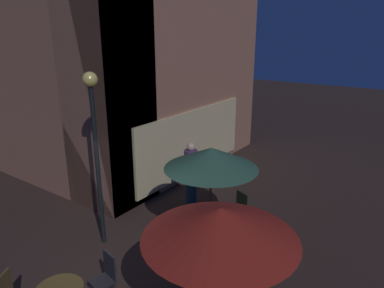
{
  "coord_description": "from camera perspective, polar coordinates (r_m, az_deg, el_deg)",
  "views": [
    {
      "loc": [
        -3.98,
        -4.96,
        4.71
      ],
      "look_at": [
        3.05,
        -0.01,
        1.96
      ],
      "focal_mm": 32.93,
      "sensor_mm": 36.0,
      "label": 1
    }
  ],
  "objects": [
    {
      "name": "ground_plane",
      "position": [
        7.91,
        -13.68,
        -19.37
      ],
      "size": [
        60.0,
        60.0,
        0.0
      ],
      "primitive_type": "plane",
      "color": "#32231F"
    },
    {
      "name": "cafe_building",
      "position": [
        11.89,
        -12.86,
        18.06
      ],
      "size": [
        7.99,
        7.78,
        9.75
      ],
      "color": "#A46C54",
      "rests_on": "ground"
    },
    {
      "name": "street_lamp_near_corner",
      "position": [
        7.73,
        -15.53,
        2.33
      ],
      "size": [
        0.32,
        0.32,
        3.94
      ],
      "color": "black",
      "rests_on": "ground"
    },
    {
      "name": "cafe_table_1",
      "position": [
        8.53,
        2.96,
        -11.49
      ],
      "size": [
        0.74,
        0.74,
        0.75
      ],
      "color": "black",
      "rests_on": "ground"
    },
    {
      "name": "patio_umbrella_0",
      "position": [
        5.32,
        4.59,
        -12.76
      ],
      "size": [
        2.38,
        2.38,
        2.27
      ],
      "color": "black",
      "rests_on": "ground"
    },
    {
      "name": "patio_umbrella_1",
      "position": [
        7.92,
        3.12,
        -2.34
      ],
      "size": [
        2.15,
        2.15,
        2.25
      ],
      "color": "black",
      "rests_on": "ground"
    },
    {
      "name": "cafe_chair_1",
      "position": [
        8.13,
        -2.09,
        -13.35
      ],
      "size": [
        0.51,
        0.51,
        0.85
      ],
      "rotation": [
        0.0,
        0.0,
        -0.37
      ],
      "color": "#282225",
      "rests_on": "ground"
    },
    {
      "name": "cafe_chair_2",
      "position": [
        7.95,
        6.61,
        -13.86
      ],
      "size": [
        0.5,
        0.5,
        0.9
      ],
      "rotation": [
        0.0,
        0.0,
        1.19
      ],
      "color": "brown",
      "rests_on": "ground"
    },
    {
      "name": "cafe_chair_3",
      "position": [
        8.99,
        7.6,
        -9.98
      ],
      "size": [
        0.54,
        0.54,
        0.9
      ],
      "rotation": [
        0.0,
        0.0,
        2.74
      ],
      "color": "black",
      "rests_on": "ground"
    },
    {
      "name": "cafe_chair_4",
      "position": [
        6.87,
        -13.67,
        -19.81
      ],
      "size": [
        0.46,
        0.46,
        0.97
      ],
      "rotation": [
        0.0,
        0.0,
        2.93
      ],
      "color": "#262328",
      "rests_on": "ground"
    },
    {
      "name": "patron_standing_0",
      "position": [
        9.78,
        -0.18,
        -4.96
      ],
      "size": [
        0.37,
        0.37,
        1.86
      ],
      "rotation": [
        0.0,
        0.0,
        0.19
      ],
      "color": "#1D3746",
      "rests_on": "ground"
    }
  ]
}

